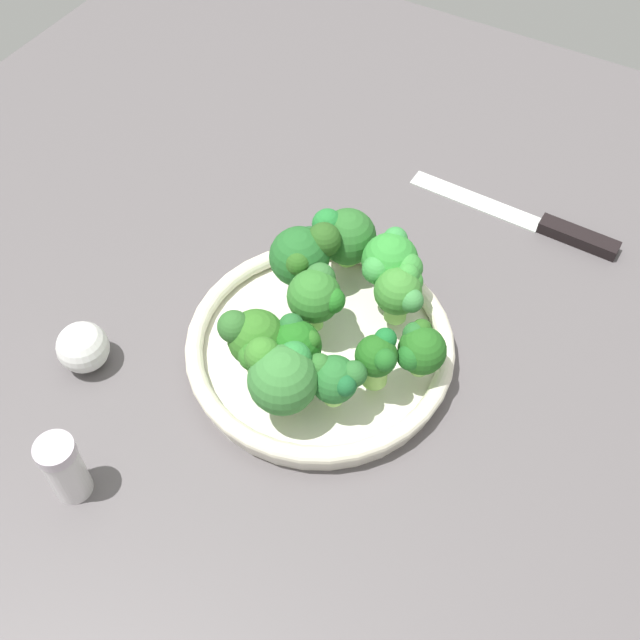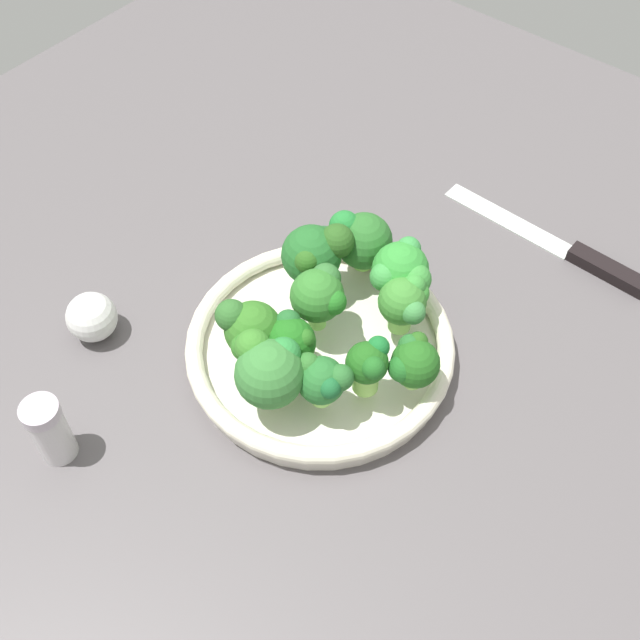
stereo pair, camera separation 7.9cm
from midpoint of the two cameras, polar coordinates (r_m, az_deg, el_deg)
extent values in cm
cube|color=#595455|center=(87.55, -3.22, -1.17)|extent=(130.00, 130.00, 2.50)
cylinder|color=silver|center=(83.54, -2.71, -2.54)|extent=(26.97, 26.97, 1.51)
torus|color=#EDE6CA|center=(82.18, -2.75, -1.86)|extent=(28.10, 28.10, 1.84)
cylinder|color=#96D462|center=(79.45, -7.32, -2.73)|extent=(2.63, 2.63, 2.03)
sphere|color=#327023|center=(77.13, -7.53, -1.49)|extent=(5.77, 5.77, 5.77)
sphere|color=#2D7123|center=(75.19, -7.86, -2.50)|extent=(2.43, 2.43, 2.43)
sphere|color=#327425|center=(75.70, -8.08, -2.63)|extent=(3.02, 3.02, 3.02)
sphere|color=#2F6629|center=(76.29, -9.19, -0.66)|extent=(3.24, 3.24, 3.24)
cylinder|color=#7FB34F|center=(78.70, -4.61, -3.19)|extent=(2.66, 2.66, 1.90)
sphere|color=#1E661A|center=(76.57, -4.73, -2.07)|extent=(5.16, 5.16, 5.16)
sphere|color=#26641D|center=(75.45, -3.72, -1.69)|extent=(2.14, 2.14, 2.14)
sphere|color=#22612A|center=(76.51, -5.03, -0.63)|extent=(2.56, 2.56, 2.56)
cylinder|color=#8BC559|center=(77.24, 1.05, -3.97)|extent=(2.58, 2.58, 2.75)
sphere|color=#1F5C1A|center=(75.00, 1.08, -2.81)|extent=(4.15, 4.15, 4.15)
sphere|color=#196A2B|center=(74.82, 1.75, -1.58)|extent=(2.21, 2.21, 2.21)
sphere|color=#1F601F|center=(73.44, 1.65, -3.11)|extent=(2.24, 2.24, 2.24)
cylinder|color=#79BD50|center=(82.17, 2.76, 0.63)|extent=(2.38, 2.38, 2.51)
sphere|color=#3C8331|center=(79.96, 2.84, 1.91)|extent=(4.94, 4.94, 4.94)
sphere|color=#398D37|center=(79.82, 3.54, 3.11)|extent=(2.45, 2.45, 2.45)
sphere|color=green|center=(80.46, 3.72, 2.61)|extent=(2.76, 2.76, 2.76)
sphere|color=#3D8540|center=(78.64, 3.76, 1.23)|extent=(2.51, 2.51, 2.51)
cylinder|color=#91CF66|center=(84.73, 2.27, 2.69)|extent=(2.75, 2.75, 2.35)
sphere|color=green|center=(82.39, 2.34, 4.10)|extent=(6.00, 6.00, 6.00)
sphere|color=#398C37|center=(81.08, 3.53, 3.59)|extent=(3.33, 3.33, 3.33)
sphere|color=green|center=(80.79, 1.30, 3.49)|extent=(2.99, 2.99, 2.99)
sphere|color=#378F41|center=(82.59, 2.73, 5.68)|extent=(2.64, 2.64, 2.64)
cylinder|color=#9DD868|center=(76.46, -1.97, -5.52)|extent=(2.01, 2.01, 1.83)
sphere|color=#26692C|center=(74.41, -2.02, -4.51)|extent=(4.68, 4.68, 4.68)
sphere|color=#1A5D2C|center=(72.88, -1.26, -4.94)|extent=(2.12, 2.12, 2.12)
sphere|color=#2D6929|center=(73.96, -3.12, -3.55)|extent=(2.50, 2.50, 2.50)
sphere|color=#29662C|center=(73.54, -0.62, -4.11)|extent=(2.58, 2.58, 2.58)
cylinder|color=#92CE5A|center=(87.55, -0.38, 4.49)|extent=(2.38, 2.38, 1.63)
sphere|color=#2A6828|center=(85.48, -0.39, 5.77)|extent=(6.21, 6.21, 6.21)
sphere|color=#226830|center=(85.75, -1.59, 6.80)|extent=(2.62, 2.62, 2.62)
sphere|color=#227830|center=(84.76, -2.13, 6.76)|extent=(3.39, 3.39, 3.39)
cylinder|color=#9CC76E|center=(85.52, -4.09, 3.01)|extent=(2.13, 2.13, 2.02)
sphere|color=#226227|center=(83.20, -4.21, 4.41)|extent=(6.45, 6.45, 6.45)
sphere|color=#295D1C|center=(81.13, -4.40, 4.00)|extent=(2.85, 2.85, 2.85)
sphere|color=#27582D|center=(83.68, -3.44, 5.63)|extent=(2.93, 2.93, 2.93)
sphere|color=#29571D|center=(82.45, -2.48, 5.64)|extent=(3.70, 3.70, 3.70)
cylinder|color=#82C857|center=(81.44, -3.19, 0.11)|extent=(1.90, 1.90, 2.79)
sphere|color=#31752B|center=(78.95, -3.29, 1.54)|extent=(5.53, 5.53, 5.53)
sphere|color=#306B2F|center=(79.45, -2.74, 2.99)|extent=(3.17, 3.17, 3.17)
sphere|color=#226D1F|center=(77.99, -2.04, 1.25)|extent=(2.74, 2.74, 2.74)
cylinder|color=#9ED16C|center=(78.57, 4.35, -3.43)|extent=(1.84, 1.84, 1.72)
sphere|color=#23601C|center=(76.59, 4.46, -2.40)|extent=(4.82, 4.82, 4.82)
sphere|color=#275B1B|center=(76.65, 4.45, -0.82)|extent=(2.03, 2.03, 2.03)
sphere|color=#1E6121|center=(75.70, 3.60, -2.86)|extent=(2.73, 2.73, 2.73)
sphere|color=#246228|center=(76.56, 3.97, -1.24)|extent=(2.50, 2.50, 2.50)
cylinder|color=#86B453|center=(76.34, -5.59, -5.85)|extent=(2.19, 2.19, 2.04)
sphere|color=#387B36|center=(73.67, -5.78, -4.53)|extent=(6.68, 6.68, 6.68)
sphere|color=#2B8137|center=(73.48, -4.95, -2.99)|extent=(3.33, 3.33, 3.33)
sphere|color=#387C28|center=(73.64, -7.23, -2.73)|extent=(3.46, 3.46, 3.46)
cube|color=silver|center=(100.74, 8.93, 8.40)|extent=(17.05, 2.99, 0.40)
cube|color=black|center=(98.02, 15.97, 5.64)|extent=(9.65, 2.42, 1.50)
sphere|color=silver|center=(86.24, -19.27, -2.04)|extent=(5.44, 5.44, 5.44)
cylinder|color=silver|center=(78.15, -20.68, -10.41)|extent=(3.50, 3.50, 6.72)
cylinder|color=#C0B3C0|center=(74.86, -21.53, -8.97)|extent=(3.67, 3.67, 1.22)
camera|label=1|loc=(0.04, -92.87, -3.67)|focal=44.37mm
camera|label=2|loc=(0.04, 87.13, 3.67)|focal=44.37mm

